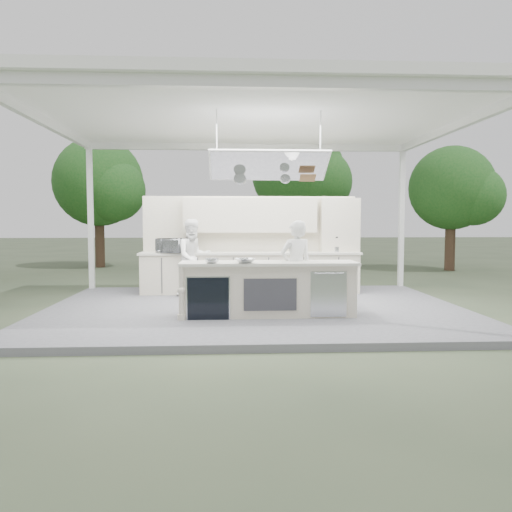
{
  "coord_description": "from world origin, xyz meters",
  "views": [
    {
      "loc": [
        -0.5,
        -9.61,
        1.78
      ],
      "look_at": [
        0.05,
        0.4,
        1.08
      ],
      "focal_mm": 35.0,
      "sensor_mm": 36.0,
      "label": 1
    }
  ],
  "objects": [
    {
      "name": "bowl_large",
      "position": [
        -0.22,
        -1.15,
        1.11
      ],
      "size": [
        0.42,
        0.42,
        0.08
      ],
      "primitive_type": "imported",
      "rotation": [
        0.0,
        0.0,
        0.39
      ],
      "color": "#B7BABE",
      "rests_on": "demo_island"
    },
    {
      "name": "back_wall_unit",
      "position": [
        0.44,
        2.11,
        1.57
      ],
      "size": [
        5.05,
        0.48,
        2.25
      ],
      "color": "beige",
      "rests_on": "stage_deck"
    },
    {
      "name": "back_counter",
      "position": [
        0.0,
        1.9,
        0.6
      ],
      "size": [
        5.08,
        0.72,
        0.95
      ],
      "color": "beige",
      "rests_on": "stage_deck"
    },
    {
      "name": "toaster_oven",
      "position": [
        -1.82,
        1.7,
        1.23
      ],
      "size": [
        0.64,
        0.49,
        0.32
      ],
      "primitive_type": "imported",
      "rotation": [
        0.0,
        0.0,
        -0.16
      ],
      "color": "silver",
      "rests_on": "back_counter"
    },
    {
      "name": "tent",
      "position": [
        0.0,
        -0.01,
        3.71
      ],
      "size": [
        8.2,
        6.2,
        3.86
      ],
      "color": "white",
      "rests_on": "ground"
    },
    {
      "name": "sous_chef",
      "position": [
        -1.28,
        1.55,
        0.98
      ],
      "size": [
        1.02,
        0.92,
        1.71
      ],
      "primitive_type": "imported",
      "rotation": [
        0.0,
        0.0,
        0.4
      ],
      "color": "white",
      "rests_on": "stage_deck"
    },
    {
      "name": "tree_cluster",
      "position": [
        -0.16,
        9.77,
        3.29
      ],
      "size": [
        19.55,
        9.4,
        5.85
      ],
      "color": "#4C3326",
      "rests_on": "ground"
    },
    {
      "name": "head_chef",
      "position": [
        0.71,
        -0.7,
        0.96
      ],
      "size": [
        0.71,
        0.58,
        1.68
      ],
      "primitive_type": "imported",
      "rotation": [
        0.0,
        0.0,
        3.47
      ],
      "color": "white",
      "rests_on": "stage_deck"
    },
    {
      "name": "stage_deck",
      "position": [
        0.0,
        0.0,
        0.06
      ],
      "size": [
        8.0,
        6.0,
        0.12
      ],
      "primitive_type": "cube",
      "color": "slate",
      "rests_on": "ground"
    },
    {
      "name": "ground",
      "position": [
        0.0,
        0.0,
        0.0
      ],
      "size": [
        90.0,
        90.0,
        0.0
      ],
      "primitive_type": "plane",
      "color": "#495439",
      "rests_on": "ground"
    },
    {
      "name": "bowl_small",
      "position": [
        -0.79,
        -1.15,
        1.11
      ],
      "size": [
        0.31,
        0.31,
        0.08
      ],
      "primitive_type": "imported",
      "rotation": [
        0.0,
        0.0,
        0.31
      ],
      "color": "#B4B6BB",
      "rests_on": "demo_island"
    },
    {
      "name": "demo_island",
      "position": [
        0.18,
        -0.91,
        0.6
      ],
      "size": [
        3.1,
        0.79,
        0.95
      ],
      "color": "beige",
      "rests_on": "stage_deck"
    }
  ]
}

